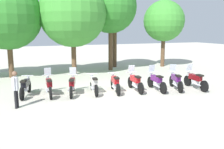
{
  "coord_description": "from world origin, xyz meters",
  "views": [
    {
      "loc": [
        -5.0,
        -12.0,
        3.4
      ],
      "look_at": [
        0.0,
        0.5,
        0.9
      ],
      "focal_mm": 39.12,
      "sensor_mm": 36.0,
      "label": 1
    }
  ],
  "objects_px": {
    "motorcycle_5": "(135,82)",
    "motorcycle_6": "(156,81)",
    "motorcycle_1": "(49,86)",
    "tree_5": "(164,21)",
    "motorcycle_8": "(195,80)",
    "tree_2": "(73,14)",
    "motorcycle_7": "(176,80)",
    "motorcycle_0": "(25,86)",
    "person_0": "(16,87)",
    "motorcycle_2": "(72,85)",
    "tree_4": "(115,13)",
    "motorcycle_3": "(94,84)",
    "tree_3": "(111,7)",
    "tree_1": "(7,15)",
    "motorcycle_4": "(115,83)"
  },
  "relations": [
    {
      "from": "motorcycle_8",
      "to": "motorcycle_2",
      "type": "bearing_deg",
      "value": 83.07
    },
    {
      "from": "motorcycle_6",
      "to": "motorcycle_8",
      "type": "relative_size",
      "value": 1.0
    },
    {
      "from": "motorcycle_8",
      "to": "person_0",
      "type": "distance_m",
      "value": 9.68
    },
    {
      "from": "motorcycle_8",
      "to": "tree_5",
      "type": "relative_size",
      "value": 0.37
    },
    {
      "from": "motorcycle_7",
      "to": "tree_1",
      "type": "xyz_separation_m",
      "value": [
        -8.76,
        7.29,
        3.82
      ]
    },
    {
      "from": "motorcycle_0",
      "to": "motorcycle_5",
      "type": "bearing_deg",
      "value": -85.69
    },
    {
      "from": "tree_3",
      "to": "tree_5",
      "type": "distance_m",
      "value": 5.33
    },
    {
      "from": "tree_1",
      "to": "motorcycle_4",
      "type": "bearing_deg",
      "value": -51.11
    },
    {
      "from": "person_0",
      "to": "tree_4",
      "type": "bearing_deg",
      "value": -110.9
    },
    {
      "from": "motorcycle_7",
      "to": "person_0",
      "type": "bearing_deg",
      "value": 109.54
    },
    {
      "from": "tree_1",
      "to": "tree_2",
      "type": "xyz_separation_m",
      "value": [
        4.44,
        -0.51,
        0.2
      ]
    },
    {
      "from": "motorcycle_2",
      "to": "tree_4",
      "type": "relative_size",
      "value": 0.33
    },
    {
      "from": "motorcycle_8",
      "to": "tree_1",
      "type": "height_order",
      "value": "tree_1"
    },
    {
      "from": "motorcycle_5",
      "to": "tree_5",
      "type": "bearing_deg",
      "value": -36.8
    },
    {
      "from": "motorcycle_5",
      "to": "tree_2",
      "type": "bearing_deg",
      "value": 23.33
    },
    {
      "from": "motorcycle_6",
      "to": "person_0",
      "type": "xyz_separation_m",
      "value": [
        -7.37,
        -0.47,
        0.44
      ]
    },
    {
      "from": "motorcycle_1",
      "to": "motorcycle_4",
      "type": "xyz_separation_m",
      "value": [
        3.46,
        -0.64,
        -0.01
      ]
    },
    {
      "from": "motorcycle_3",
      "to": "tree_1",
      "type": "distance_m",
      "value": 8.49
    },
    {
      "from": "tree_1",
      "to": "tree_2",
      "type": "height_order",
      "value": "tree_2"
    },
    {
      "from": "motorcycle_2",
      "to": "motorcycle_8",
      "type": "distance_m",
      "value": 7.03
    },
    {
      "from": "motorcycle_1",
      "to": "motorcycle_3",
      "type": "xyz_separation_m",
      "value": [
        2.3,
        -0.42,
        -0.01
      ]
    },
    {
      "from": "motorcycle_2",
      "to": "motorcycle_5",
      "type": "bearing_deg",
      "value": -81.08
    },
    {
      "from": "motorcycle_4",
      "to": "person_0",
      "type": "height_order",
      "value": "person_0"
    },
    {
      "from": "motorcycle_8",
      "to": "tree_2",
      "type": "xyz_separation_m",
      "value": [
        -5.47,
        7.08,
        4.02
      ]
    },
    {
      "from": "motorcycle_2",
      "to": "motorcycle_3",
      "type": "height_order",
      "value": "motorcycle_2"
    },
    {
      "from": "motorcycle_5",
      "to": "motorcycle_6",
      "type": "height_order",
      "value": "same"
    },
    {
      "from": "motorcycle_8",
      "to": "motorcycle_5",
      "type": "bearing_deg",
      "value": 80.3
    },
    {
      "from": "motorcycle_6",
      "to": "tree_5",
      "type": "bearing_deg",
      "value": -30.58
    },
    {
      "from": "motorcycle_7",
      "to": "motorcycle_0",
      "type": "bearing_deg",
      "value": 95.98
    },
    {
      "from": "person_0",
      "to": "tree_4",
      "type": "distance_m",
      "value": 13.25
    },
    {
      "from": "person_0",
      "to": "tree_2",
      "type": "height_order",
      "value": "tree_2"
    },
    {
      "from": "motorcycle_5",
      "to": "tree_5",
      "type": "distance_m",
      "value": 10.43
    },
    {
      "from": "motorcycle_4",
      "to": "tree_1",
      "type": "distance_m",
      "value": 9.27
    },
    {
      "from": "motorcycle_5",
      "to": "motorcycle_7",
      "type": "height_order",
      "value": "same"
    },
    {
      "from": "motorcycle_6",
      "to": "motorcycle_7",
      "type": "xyz_separation_m",
      "value": [
        1.16,
        -0.22,
        0.0
      ]
    },
    {
      "from": "motorcycle_2",
      "to": "tree_4",
      "type": "distance_m",
      "value": 10.78
    },
    {
      "from": "motorcycle_7",
      "to": "motorcycle_8",
      "type": "xyz_separation_m",
      "value": [
        1.14,
        -0.29,
        0.0
      ]
    },
    {
      "from": "motorcycle_3",
      "to": "tree_3",
      "type": "relative_size",
      "value": 0.3
    },
    {
      "from": "motorcycle_0",
      "to": "motorcycle_7",
      "type": "relative_size",
      "value": 1.01
    },
    {
      "from": "tree_4",
      "to": "motorcycle_1",
      "type": "bearing_deg",
      "value": -131.65
    },
    {
      "from": "motorcycle_5",
      "to": "tree_1",
      "type": "bearing_deg",
      "value": 49.2
    },
    {
      "from": "motorcycle_2",
      "to": "tree_5",
      "type": "relative_size",
      "value": 0.35
    },
    {
      "from": "motorcycle_2",
      "to": "tree_2",
      "type": "distance_m",
      "value": 7.12
    },
    {
      "from": "motorcycle_1",
      "to": "tree_1",
      "type": "bearing_deg",
      "value": 20.36
    },
    {
      "from": "motorcycle_4",
      "to": "tree_5",
      "type": "xyz_separation_m",
      "value": [
        7.72,
        7.1,
        3.62
      ]
    },
    {
      "from": "motorcycle_8",
      "to": "tree_2",
      "type": "height_order",
      "value": "tree_2"
    },
    {
      "from": "motorcycle_1",
      "to": "tree_5",
      "type": "bearing_deg",
      "value": -56.88
    },
    {
      "from": "motorcycle_5",
      "to": "person_0",
      "type": "relative_size",
      "value": 1.33
    },
    {
      "from": "motorcycle_1",
      "to": "motorcycle_6",
      "type": "bearing_deg",
      "value": -98.22
    },
    {
      "from": "motorcycle_0",
      "to": "tree_3",
      "type": "distance_m",
      "value": 10.43
    }
  ]
}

